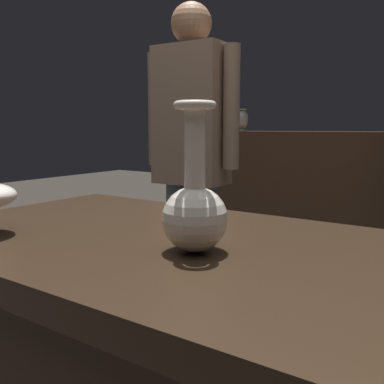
# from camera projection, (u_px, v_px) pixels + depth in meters

# --- Properties ---
(vase_centerpiece) EXTENTS (0.12, 0.12, 0.26)m
(vase_centerpiece) POSITION_uv_depth(u_px,v_px,m) (195.00, 207.00, 0.75)
(vase_centerpiece) COLOR silver
(vase_centerpiece) RESTS_ON display_plinth
(shelf_vase_far_left) EXTENTS (0.09, 0.09, 0.16)m
(shelf_vase_far_left) POSITION_uv_depth(u_px,v_px,m) (242.00, 119.00, 3.11)
(shelf_vase_far_left) COLOR gray
(shelf_vase_far_left) RESTS_ON back_display_shelf
(visitor_near_left) EXTENTS (0.47, 0.19, 1.55)m
(visitor_near_left) POSITION_uv_depth(u_px,v_px,m) (191.00, 152.00, 1.96)
(visitor_near_left) COLOR slate
(visitor_near_left) RESTS_ON ground_plane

